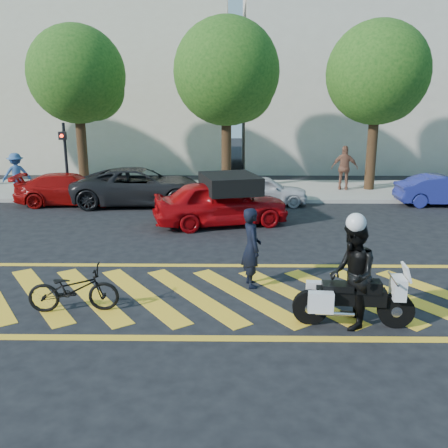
{
  "coord_description": "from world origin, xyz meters",
  "views": [
    {
      "loc": [
        0.17,
        -9.4,
        4.01
      ],
      "look_at": [
        0.02,
        2.04,
        1.05
      ],
      "focal_mm": 38.0,
      "sensor_mm": 36.0,
      "label": 1
    }
  ],
  "objects_px": {
    "police_motorcycle": "(351,299)",
    "parked_left": "(71,189)",
    "officer_moto": "(352,275)",
    "bicycle": "(74,289)",
    "red_convertible": "(221,203)",
    "parked_mid_right": "(263,190)",
    "officer_bike": "(251,247)",
    "parked_right": "(444,190)",
    "parked_mid_left": "(141,186)"
  },
  "relations": [
    {
      "from": "parked_mid_right",
      "to": "parked_right",
      "type": "height_order",
      "value": "parked_right"
    },
    {
      "from": "bicycle",
      "to": "red_convertible",
      "type": "xyz_separation_m",
      "value": [
        2.75,
        6.81,
        0.3
      ]
    },
    {
      "from": "red_convertible",
      "to": "parked_mid_right",
      "type": "distance_m",
      "value": 3.59
    },
    {
      "from": "red_convertible",
      "to": "officer_moto",
      "type": "bearing_deg",
      "value": -176.14
    },
    {
      "from": "police_motorcycle",
      "to": "parked_mid_left",
      "type": "bearing_deg",
      "value": 123.32
    },
    {
      "from": "officer_bike",
      "to": "red_convertible",
      "type": "distance_m",
      "value": 5.48
    },
    {
      "from": "bicycle",
      "to": "officer_moto",
      "type": "xyz_separation_m",
      "value": [
        5.26,
        -0.55,
        0.52
      ]
    },
    {
      "from": "officer_bike",
      "to": "officer_moto",
      "type": "distance_m",
      "value": 2.6
    },
    {
      "from": "parked_left",
      "to": "parked_mid_right",
      "type": "distance_m",
      "value": 7.69
    },
    {
      "from": "officer_bike",
      "to": "parked_left",
      "type": "distance_m",
      "value": 11.01
    },
    {
      "from": "officer_moto",
      "to": "parked_right",
      "type": "distance_m",
      "value": 12.28
    },
    {
      "from": "bicycle",
      "to": "red_convertible",
      "type": "bearing_deg",
      "value": -27.46
    },
    {
      "from": "officer_bike",
      "to": "officer_moto",
      "type": "relative_size",
      "value": 0.91
    },
    {
      "from": "bicycle",
      "to": "parked_right",
      "type": "height_order",
      "value": "parked_right"
    },
    {
      "from": "police_motorcycle",
      "to": "parked_left",
      "type": "bearing_deg",
      "value": 133.73
    },
    {
      "from": "officer_moto",
      "to": "parked_left",
      "type": "distance_m",
      "value": 13.61
    },
    {
      "from": "officer_moto",
      "to": "red_convertible",
      "type": "distance_m",
      "value": 7.78
    },
    {
      "from": "red_convertible",
      "to": "parked_right",
      "type": "distance_m",
      "value": 9.35
    },
    {
      "from": "officer_moto",
      "to": "parked_mid_right",
      "type": "bearing_deg",
      "value": -170.64
    },
    {
      "from": "red_convertible",
      "to": "parked_right",
      "type": "bearing_deg",
      "value": -85.01
    },
    {
      "from": "red_convertible",
      "to": "parked_right",
      "type": "height_order",
      "value": "red_convertible"
    },
    {
      "from": "bicycle",
      "to": "officer_moto",
      "type": "distance_m",
      "value": 5.32
    },
    {
      "from": "officer_bike",
      "to": "bicycle",
      "type": "height_order",
      "value": "officer_bike"
    },
    {
      "from": "bicycle",
      "to": "parked_mid_right",
      "type": "xyz_separation_m",
      "value": [
        4.38,
        10.0,
        0.14
      ]
    },
    {
      "from": "parked_mid_right",
      "to": "parked_right",
      "type": "xyz_separation_m",
      "value": [
        7.15,
        0.0,
        0.01
      ]
    },
    {
      "from": "bicycle",
      "to": "police_motorcycle",
      "type": "bearing_deg",
      "value": -101.39
    },
    {
      "from": "police_motorcycle",
      "to": "officer_moto",
      "type": "distance_m",
      "value": 0.46
    },
    {
      "from": "officer_moto",
      "to": "parked_mid_right",
      "type": "relative_size",
      "value": 0.56
    },
    {
      "from": "parked_mid_left",
      "to": "red_convertible",
      "type": "bearing_deg",
      "value": -137.58
    },
    {
      "from": "police_motorcycle",
      "to": "parked_left",
      "type": "height_order",
      "value": "parked_left"
    },
    {
      "from": "bicycle",
      "to": "parked_mid_left",
      "type": "xyz_separation_m",
      "value": [
        -0.51,
        10.0,
        0.28
      ]
    },
    {
      "from": "officer_moto",
      "to": "red_convertible",
      "type": "height_order",
      "value": "officer_moto"
    },
    {
      "from": "officer_bike",
      "to": "officer_moto",
      "type": "bearing_deg",
      "value": -150.04
    },
    {
      "from": "bicycle",
      "to": "parked_mid_right",
      "type": "bearing_deg",
      "value": -29.09
    },
    {
      "from": "police_motorcycle",
      "to": "red_convertible",
      "type": "height_order",
      "value": "red_convertible"
    },
    {
      "from": "parked_left",
      "to": "red_convertible",
      "type": "bearing_deg",
      "value": -123.54
    },
    {
      "from": "police_motorcycle",
      "to": "red_convertible",
      "type": "relative_size",
      "value": 0.5
    },
    {
      "from": "bicycle",
      "to": "parked_left",
      "type": "xyz_separation_m",
      "value": [
        -3.32,
        10.0,
        0.17
      ]
    },
    {
      "from": "officer_bike",
      "to": "parked_mid_right",
      "type": "height_order",
      "value": "officer_bike"
    },
    {
      "from": "bicycle",
      "to": "officer_moto",
      "type": "relative_size",
      "value": 0.89
    },
    {
      "from": "bicycle",
      "to": "parked_left",
      "type": "height_order",
      "value": "parked_left"
    },
    {
      "from": "red_convertible",
      "to": "parked_mid_right",
      "type": "xyz_separation_m",
      "value": [
        1.63,
        3.19,
        -0.16
      ]
    },
    {
      "from": "police_motorcycle",
      "to": "parked_mid_right",
      "type": "distance_m",
      "value": 10.59
    },
    {
      "from": "red_convertible",
      "to": "bicycle",
      "type": "bearing_deg",
      "value": 143.0
    },
    {
      "from": "parked_right",
      "to": "officer_moto",
      "type": "bearing_deg",
      "value": 150.23
    },
    {
      "from": "parked_right",
      "to": "police_motorcycle",
      "type": "bearing_deg",
      "value": 150.29
    },
    {
      "from": "officer_moto",
      "to": "parked_right",
      "type": "bearing_deg",
      "value": 153.85
    },
    {
      "from": "officer_bike",
      "to": "parked_right",
      "type": "xyz_separation_m",
      "value": [
        8.0,
        8.61,
        -0.29
      ]
    },
    {
      "from": "officer_moto",
      "to": "bicycle",
      "type": "bearing_deg",
      "value": -91.42
    },
    {
      "from": "parked_mid_left",
      "to": "officer_moto",
      "type": "bearing_deg",
      "value": -154.49
    }
  ]
}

